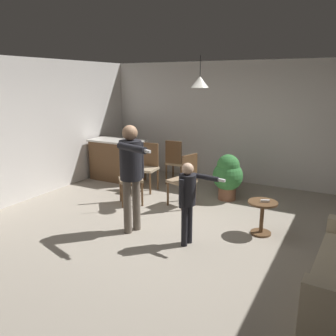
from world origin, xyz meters
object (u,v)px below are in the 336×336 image
person_adult (131,167)px  spare_remote_on_table (265,201)px  side_table_by_couch (262,214)px  dining_chair_spare (176,160)px  kitchen_counter (117,160)px  dining_chair_near_wall (148,165)px  potted_plant_corner (227,171)px  person_child (188,195)px  dining_chair_centre_back (185,178)px  dining_chair_by_counter (130,175)px  potted_plant_by_wall (228,175)px

person_adult → spare_remote_on_table: bearing=132.0°
side_table_by_couch → dining_chair_spare: (-2.36, 1.72, 0.22)m
kitchen_counter → dining_chair_near_wall: dining_chair_near_wall is taller
side_table_by_couch → potted_plant_corner: size_ratio=0.70×
person_child → dining_chair_near_wall: person_child is taller
dining_chair_spare → spare_remote_on_table: 2.95m
potted_plant_corner → dining_chair_centre_back: bearing=-103.9°
kitchen_counter → person_adult: person_adult is taller
side_table_by_couch → person_adult: size_ratio=0.32×
person_child → dining_chair_near_wall: size_ratio=1.19×
kitchen_counter → dining_chair_spare: size_ratio=1.26×
kitchen_counter → dining_chair_near_wall: bearing=-18.3°
dining_chair_by_counter → side_table_by_couch: bearing=132.8°
potted_plant_corner → dining_chair_near_wall: bearing=-149.7°
person_adult → potted_plant_by_wall: person_adult is taller
side_table_by_couch → dining_chair_by_counter: (-2.55, 0.22, 0.22)m
potted_plant_corner → person_adult: bearing=-101.7°
dining_chair_near_wall → potted_plant_by_wall: size_ratio=1.11×
side_table_by_couch → spare_remote_on_table: 0.21m
person_adult → dining_chair_near_wall: 2.15m
kitchen_counter → dining_chair_near_wall: 1.11m
spare_remote_on_table → dining_chair_near_wall: bearing=158.7°
spare_remote_on_table → dining_chair_spare: bearing=144.1°
dining_chair_near_wall → potted_plant_corner: dining_chair_near_wall is taller
dining_chair_by_counter → dining_chair_centre_back: (1.00, 0.29, 0.00)m
kitchen_counter → person_child: 3.66m
kitchen_counter → person_adult: bearing=-49.0°
person_adult → potted_plant_by_wall: (0.79, 2.13, -0.53)m
side_table_by_couch → kitchen_counter: bearing=159.4°
spare_remote_on_table → potted_plant_by_wall: bearing=128.4°
person_child → dining_chair_centre_back: person_child is taller
person_adult → spare_remote_on_table: person_adult is taller
person_child → potted_plant_by_wall: bearing=-167.4°
dining_chair_by_counter → potted_plant_corner: dining_chair_by_counter is taller
kitchen_counter → dining_chair_centre_back: bearing=-22.0°
person_child → dining_chair_spare: bearing=-140.8°
dining_chair_near_wall → dining_chair_by_counter: bearing=93.6°
dining_chair_centre_back → dining_chair_by_counter: bearing=122.4°
potted_plant_by_wall → kitchen_counter: bearing=177.6°
dining_chair_by_counter → spare_remote_on_table: (2.58, -0.23, -0.01)m
kitchen_counter → potted_plant_by_wall: kitchen_counter is taller
dining_chair_spare → potted_plant_by_wall: (1.37, -0.44, -0.05)m
dining_chair_spare → potted_plant_corner: bearing=6.0°
dining_chair_by_counter → dining_chair_spare: size_ratio=1.00×
dining_chair_by_counter → potted_plant_corner: size_ratio=1.34×
kitchen_counter → person_adult: (1.95, -2.24, 0.55)m
dining_chair_centre_back → potted_plant_by_wall: 0.95m
dining_chair_spare → potted_plant_corner: 1.17m
person_adult → potted_plant_by_wall: 2.33m
dining_chair_near_wall → side_table_by_couch: bearing=153.9°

